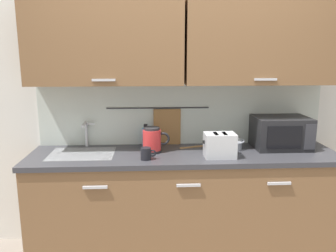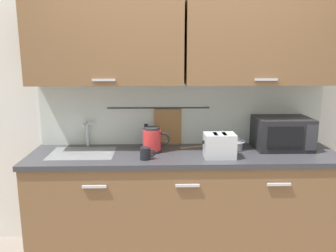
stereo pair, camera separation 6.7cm
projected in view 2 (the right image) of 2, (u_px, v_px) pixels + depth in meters
The scene contains 10 objects.
counter_unit at pixel (183, 203), 2.88m from camera, with size 2.53×0.64×0.90m.
back_wall_assembly at pixel (183, 75), 2.89m from camera, with size 3.70×0.41×2.50m.
sink_faucet at pixel (87, 130), 2.96m from camera, with size 0.09×0.17×0.22m.
microwave at pixel (282, 133), 2.89m from camera, with size 0.46×0.35×0.27m.
electric_kettle at pixel (152, 140), 2.80m from camera, with size 0.23×0.16×0.21m.
dish_soap_bottle at pixel (146, 136), 2.99m from camera, with size 0.06×0.06×0.20m.
mug_near_sink at pixel (146, 153), 2.61m from camera, with size 0.12×0.08×0.09m.
mixing_bowl at pixel (232, 144), 2.90m from camera, with size 0.21×0.21×0.08m.
toaster at pixel (220, 145), 2.65m from camera, with size 0.26×0.17×0.19m.
wooden_spoon at pixel (199, 146), 2.96m from camera, with size 0.27×0.11×0.01m.
Camera 2 is at (-0.22, -2.38, 1.69)m, focal length 36.37 mm.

